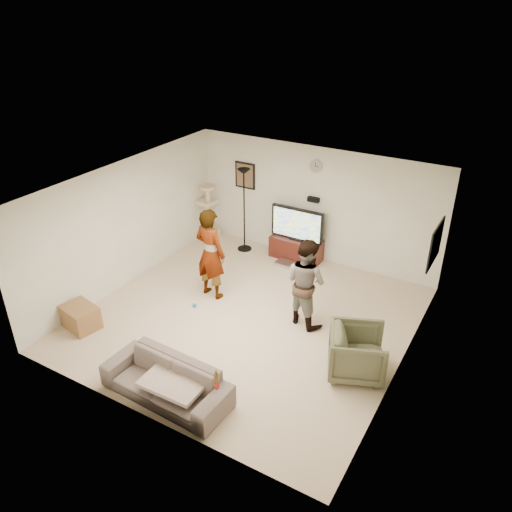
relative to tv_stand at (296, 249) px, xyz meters
The scene contains 24 objects.
floor 2.53m from the tv_stand, 84.03° to the right, with size 5.50×5.50×0.02m, color tan.
ceiling 3.39m from the tv_stand, 84.03° to the right, with size 5.50×5.50×0.02m, color white.
wall_back 1.07m from the tv_stand, 43.11° to the left, with size 5.50×0.04×2.50m, color beige.
wall_front 5.36m from the tv_stand, 87.15° to the right, with size 5.50×0.04×2.50m, color beige.
wall_left 3.67m from the tv_stand, 134.81° to the right, with size 0.04×5.50×2.50m, color beige.
wall_right 4.05m from the tv_stand, 39.75° to the right, with size 0.04×5.50×2.50m, color beige.
wall_clock 1.89m from the tv_stand, 39.40° to the left, with size 0.26×0.26×0.04m, color white.
wall_speaker 1.19m from the tv_stand, 35.25° to the left, with size 0.25×0.10×0.10m, color black.
picture_back 1.99m from the tv_stand, behind, with size 0.42×0.03×0.52m, color brown.
picture_right 3.37m from the tv_stand, 16.83° to the right, with size 0.03×0.78×0.62m, color #F8C45A.
tv_stand is the anchor object (origin of this frame).
console_box 0.45m from the tv_stand, 99.18° to the right, with size 0.40×0.30×0.07m, color #B3B4C0.
tv 0.59m from the tv_stand, ahead, with size 1.20×0.08×0.71m, color black.
tv_screen 0.59m from the tv_stand, 90.00° to the right, with size 1.10×0.01×0.62m, color #CED71E.
floor_lamp 1.42m from the tv_stand, behind, with size 0.32×0.32×1.91m, color black.
cat_tree 2.31m from the tv_stand, behind, with size 0.43×0.43×1.36m, color #CBB691.
person_left 2.39m from the tv_stand, 109.14° to the right, with size 0.66×0.43×1.80m, color #A2A4B0.
person_right 2.46m from the tv_stand, 60.41° to the right, with size 0.79×0.62×1.63m, color #395881.
sofa 4.80m from the tv_stand, 86.87° to the right, with size 1.95×0.76×0.57m, color #5F524C.
throw_blanket 4.82m from the tv_stand, 84.69° to the right, with size 0.90×0.70×0.06m, color #C1A598.
beer_bottle 4.95m from the tv_stand, 76.42° to the right, with size 0.06×0.06×0.25m, color #583614.
armchair 3.82m from the tv_stand, 49.83° to the right, with size 0.83×0.85×0.77m, color #4B4D35.
side_table 4.72m from the tv_stand, 116.95° to the right, with size 0.62×0.47×0.42m, color brown.
toy_ball 2.82m from the tv_stand, 106.31° to the right, with size 0.08×0.08×0.08m, color #0E7AA5.
Camera 1 is at (3.93, -6.46, 5.32)m, focal length 35.44 mm.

